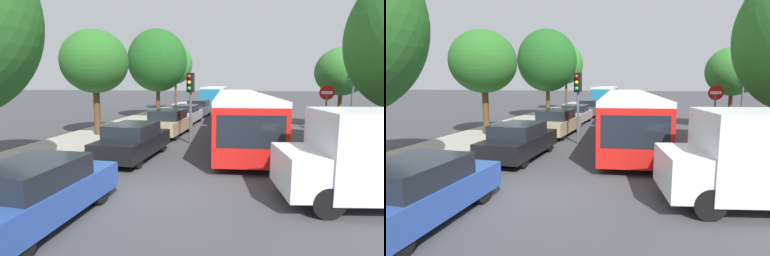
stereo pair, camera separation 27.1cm
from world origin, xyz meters
The scene contains 16 objects.
ground_plane centered at (0.00, 0.00, 0.00)m, with size 200.00×200.00×0.00m, color #3D3D42.
kerb_strip_left centered at (-5.99, 15.41, 0.07)m, with size 3.20×40.82×0.14m, color #9E998E.
articulated_bus centered at (1.82, 9.77, 1.37)m, with size 3.63×16.11×2.37m.
city_bus_rear centered at (-1.91, 30.83, 1.39)m, with size 2.88×11.27×2.41m.
queued_car_blue centered at (-1.94, -2.11, 0.69)m, with size 1.84×4.01×1.37m.
queued_car_black centered at (-2.04, 3.49, 0.71)m, with size 1.87×4.08×1.39m.
queued_car_tan centered at (-2.05, 8.77, 0.73)m, with size 1.95×4.25×1.45m.
queued_car_silver centered at (-2.10, 13.94, 0.68)m, with size 1.81×3.94×1.34m.
queued_car_graphite centered at (-2.00, 18.75, 0.72)m, with size 1.91×4.16×1.42m.
traffic_light centered at (-0.40, 6.72, 2.50)m, with size 0.36×0.39×3.40m.
no_entry_sign centered at (6.02, 8.12, 1.88)m, with size 0.70×0.08×2.82m.
direction_sign_post centered at (7.90, 10.48, 2.55)m, with size 0.25×1.40×3.60m.
tree_left_mid centered at (-5.82, 7.70, 3.95)m, with size 3.54×3.54×5.71m.
tree_left_far centered at (-5.01, 16.36, 4.69)m, with size 4.78×4.78×7.17m.
tree_left_distant centered at (-5.30, 23.90, 4.76)m, with size 3.59×3.59×6.94m.
tree_right_mid centered at (8.10, 13.48, 3.64)m, with size 3.29×3.29×5.18m.
Camera 2 is at (2.63, -7.26, 2.95)m, focal length 28.00 mm.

